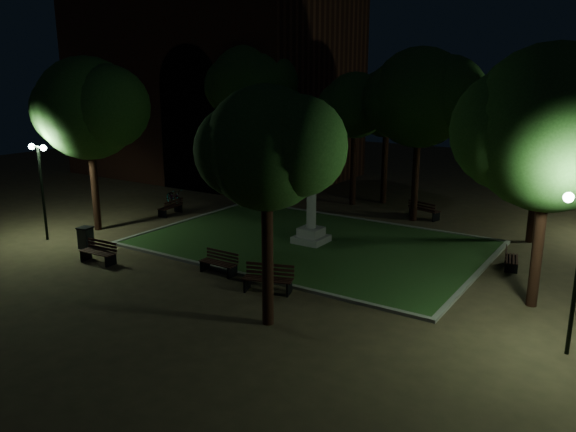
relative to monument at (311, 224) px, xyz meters
name	(u,v)px	position (x,y,z in m)	size (l,w,h in m)	color
ground	(287,255)	(0.00, -2.00, -0.96)	(80.00, 80.00, 0.00)	#453824
lawn	(311,243)	(0.00, 0.00, -0.92)	(15.00, 10.00, 0.08)	#27481C
lawn_kerb	(311,243)	(0.00, 0.00, -0.90)	(15.40, 10.40, 0.12)	slate
monument	(311,224)	(0.00, 0.00, 0.00)	(1.40, 1.40, 3.20)	gray
building_main	(212,77)	(-15.86, 11.79, 6.42)	(20.00, 12.00, 15.00)	#52291B
tree_west	(89,109)	(-10.17, -3.81, 5.07)	(6.05, 4.94, 8.50)	black
tree_north_wl	(356,106)	(-2.00, 8.28, 4.90)	(4.66, 3.80, 7.77)	black
tree_north_er	(422,98)	(2.48, 6.69, 5.50)	(6.26, 5.11, 9.01)	black
tree_ne	(542,141)	(8.48, 5.89, 3.77)	(4.78, 3.90, 6.68)	black
tree_east	(555,129)	(10.06, -1.99, 5.03)	(6.52, 5.33, 8.66)	black
tree_se	(269,149)	(3.35, -8.07, 4.57)	(4.53, 3.70, 7.40)	black
tree_nw	(250,85)	(-8.37, 6.58, 6.01)	(5.89, 4.81, 9.38)	black
tree_far_north	(389,104)	(-0.62, 9.68, 5.00)	(4.87, 3.98, 7.95)	black
lamppost_sw	(40,174)	(-10.82, -6.30, 2.21)	(1.18, 0.28, 4.54)	black
lamppost_nw	(219,145)	(-12.16, 7.98, 1.94)	(1.18, 0.28, 4.10)	black
bench_near_left	(219,263)	(-0.99, -5.36, -0.54)	(1.61, 0.58, 0.88)	black
bench_near_right	(268,279)	(1.73, -5.86, -0.49)	(1.91, 1.17, 0.99)	black
bench_west_near	(99,253)	(-6.02, -7.11, -0.53)	(1.69, 0.68, 0.91)	black
bench_left_side	(171,208)	(-9.34, 0.42, -0.55)	(0.72, 1.64, 0.87)	black
bench_right_side	(510,259)	(8.45, 1.59, -0.59)	(0.78, 1.49, 0.78)	black
bench_far_side	(424,210)	(2.70, 7.36, -0.50)	(1.85, 1.09, 0.96)	black
trash_bin	(86,238)	(-8.13, -6.15, -0.46)	(0.68, 0.68, 0.99)	black
bicycle	(174,197)	(-10.90, 2.22, -0.46)	(0.66, 1.88, 0.99)	black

